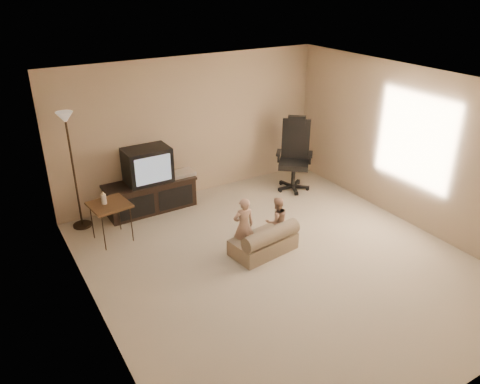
% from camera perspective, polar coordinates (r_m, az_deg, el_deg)
% --- Properties ---
extents(floor, '(5.50, 5.50, 0.00)m').
position_cam_1_polar(floor, '(6.76, 4.83, -8.49)').
color(floor, '#BFB397').
rests_on(floor, ground).
extents(room_shell, '(5.50, 5.50, 5.50)m').
position_cam_1_polar(room_shell, '(6.06, 5.35, 3.54)').
color(room_shell, white).
rests_on(room_shell, floor).
extents(tv_stand, '(1.58, 0.60, 1.12)m').
position_cam_1_polar(tv_stand, '(8.11, -10.95, 0.89)').
color(tv_stand, black).
rests_on(tv_stand, floor).
extents(office_chair, '(0.88, 0.88, 1.36)m').
position_cam_1_polar(office_chair, '(8.84, 6.61, 3.46)').
color(office_chair, black).
rests_on(office_chair, floor).
extents(side_table, '(0.62, 0.62, 0.83)m').
position_cam_1_polar(side_table, '(7.25, -15.70, -1.54)').
color(side_table, brown).
rests_on(side_table, floor).
extents(floor_lamp, '(0.30, 0.30, 1.90)m').
position_cam_1_polar(floor_lamp, '(7.51, -20.07, 5.37)').
color(floor_lamp, '#2E2114').
rests_on(floor_lamp, floor).
extents(child_sofa, '(1.02, 0.66, 0.47)m').
position_cam_1_polar(child_sofa, '(6.86, 3.11, -6.06)').
color(child_sofa, gray).
rests_on(child_sofa, floor).
extents(toddler_left, '(0.35, 0.28, 0.87)m').
position_cam_1_polar(toddler_left, '(6.75, 0.44, -4.13)').
color(toddler_left, tan).
rests_on(toddler_left, floor).
extents(toddler_right, '(0.39, 0.25, 0.76)m').
position_cam_1_polar(toddler_right, '(7.01, 4.50, -3.53)').
color(toddler_right, tan).
rests_on(toddler_right, floor).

